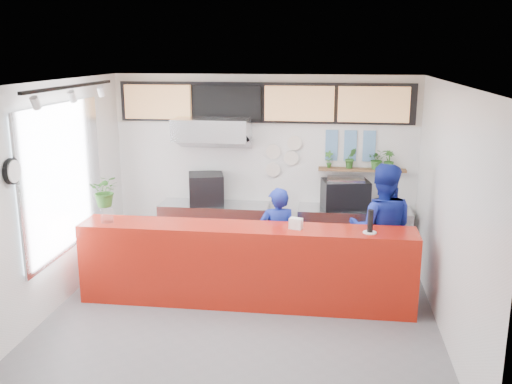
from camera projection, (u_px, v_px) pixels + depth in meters
The scene contains 46 objects.
floor at pixel (241, 316), 7.45m from camera, with size 5.00×5.00×0.00m, color slate.
ceiling at pixel (240, 83), 6.72m from camera, with size 5.00×5.00×0.00m, color silver.
wall_back at pixel (264, 166), 9.49m from camera, with size 5.00×5.00×0.00m, color white.
wall_left at pixel (51, 198), 7.41m from camera, with size 5.00×5.00×0.00m, color white.
wall_right at pixel (448, 213), 6.76m from camera, with size 5.00×5.00×0.00m, color white.
service_counter at pixel (246, 265), 7.70m from camera, with size 4.50×0.60×1.10m, color #A4190B.
cream_band at pixel (265, 99), 9.21m from camera, with size 5.00×0.02×0.80m, color beige.
prep_bench at pixel (215, 230), 9.56m from camera, with size 1.80×0.60×0.90m, color #B2B5BA.
panini_oven at pixel (206, 189), 9.41m from camera, with size 0.56×0.56×0.50m, color black.
extraction_hood at pixel (212, 129), 9.10m from camera, with size 1.20×0.70×0.35m, color #B2B5BA.
hood_lip at pixel (212, 141), 9.15m from camera, with size 1.20×0.70×0.08m, color #B2B5BA.
right_bench at pixel (353, 235), 9.26m from camera, with size 1.80×0.60×0.90m, color #B2B5BA.
espresso_machine at pixel (345, 194), 9.12m from camera, with size 0.72×0.51×0.46m, color black.
espresso_tray at pixel (346, 179), 9.06m from camera, with size 0.58×0.40×0.05m, color #B1B4B9.
herb_shelf at pixel (362, 170), 9.19m from camera, with size 1.40×0.18×0.04m, color brown.
menu_board_far_left at pixel (158, 102), 9.34m from camera, with size 1.10×0.10×0.55m, color tan.
menu_board_mid_left at pixel (227, 103), 9.20m from camera, with size 1.10×0.10×0.55m, color black.
menu_board_mid_right at pixel (299, 104), 9.05m from camera, with size 1.10×0.10×0.55m, color tan.
menu_board_far_right at pixel (374, 104), 8.90m from camera, with size 1.10×0.10×0.55m, color tan.
soffit at pixel (264, 103), 9.20m from camera, with size 4.80×0.04×0.65m, color black.
window_pane at pixel (62, 179), 7.64m from camera, with size 0.04×2.20×1.90m, color silver.
window_frame at pixel (64, 179), 7.64m from camera, with size 0.03×2.30×2.00m, color #B2B5BA.
wall_clock_rim at pixel (12, 171), 6.40m from camera, with size 0.30×0.30×0.05m, color black.
wall_clock_face at pixel (14, 171), 6.40m from camera, with size 0.26×0.26×0.02m, color white.
track_rail at pixel (71, 86), 7.01m from camera, with size 0.05×2.40×0.04m, color black.
dec_plate_a at pixel (273, 152), 9.38m from camera, with size 0.24×0.24×0.03m, color silver.
dec_plate_b at pixel (291, 158), 9.37m from camera, with size 0.24×0.24×0.03m, color silver.
dec_plate_c at pixel (273, 169), 9.45m from camera, with size 0.24×0.24×0.03m, color silver.
dec_plate_d at pixel (295, 143), 9.30m from camera, with size 0.24×0.24×0.03m, color silver.
photo_frame_a at pixel (332, 138), 9.21m from camera, with size 0.20×0.02×0.25m, color #598CBF.
photo_frame_b at pixel (351, 138), 9.17m from camera, with size 0.20×0.02×0.25m, color #598CBF.
photo_frame_c at pixel (369, 138), 9.13m from camera, with size 0.20×0.02×0.25m, color #598CBF.
photo_frame_d at pixel (331, 153), 9.27m from camera, with size 0.20×0.02×0.25m, color #598CBF.
photo_frame_e at pixel (350, 153), 9.23m from camera, with size 0.20×0.02×0.25m, color #598CBF.
photo_frame_f at pixel (369, 154), 9.19m from camera, with size 0.20×0.02×0.25m, color #598CBF.
staff_center at pixel (277, 239), 8.12m from camera, with size 0.55×0.36×1.51m, color navy.
staff_right at pixel (381, 230), 7.94m from camera, with size 0.92×0.71×1.88m, color navy.
herb_a at pixel (329, 159), 9.22m from camera, with size 0.15×0.10×0.28m, color #306523.
herb_b at pixel (351, 158), 9.17m from camera, with size 0.18×0.15×0.33m, color #306523.
herb_c at pixel (377, 159), 9.11m from camera, with size 0.29×0.25×0.32m, color #306523.
herb_d at pixel (389, 160), 9.09m from camera, with size 0.17×0.15×0.30m, color #306523.
glass_vase at pixel (107, 215), 7.74m from camera, with size 0.17×0.17×0.21m, color silver.
basil_vase at pixel (105, 191), 7.66m from camera, with size 0.39×0.34×0.44m, color #306523.
napkin_holder at pixel (296, 224), 7.45m from camera, with size 0.16×0.10×0.14m, color white.
white_plate at pixel (370, 232), 7.29m from camera, with size 0.17×0.17×0.01m, color white.
pepper_mill at pixel (370, 221), 7.26m from camera, with size 0.07×0.07×0.29m, color black.
Camera 1 is at (1.09, -6.75, 3.37)m, focal length 40.00 mm.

